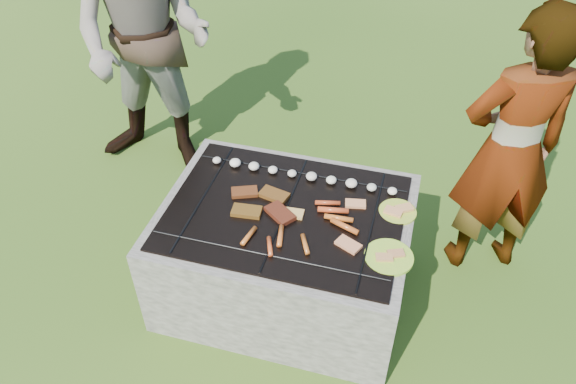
# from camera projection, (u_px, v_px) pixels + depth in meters

# --- Properties ---
(lawn) EXTENTS (60.00, 60.00, 0.00)m
(lawn) POSITION_uv_depth(u_px,v_px,m) (286.00, 287.00, 3.30)
(lawn) COLOR #264611
(lawn) RESTS_ON ground
(fire_pit) EXTENTS (1.30, 1.00, 0.62)m
(fire_pit) POSITION_uv_depth(u_px,v_px,m) (286.00, 254.00, 3.12)
(fire_pit) COLOR #9D968B
(fire_pit) RESTS_ON ground
(mushrooms) EXTENTS (1.05, 0.06, 0.04)m
(mushrooms) POSITION_uv_depth(u_px,v_px,m) (301.00, 175.00, 3.09)
(mushrooms) COLOR beige
(mushrooms) RESTS_ON fire_pit
(pork_slabs) EXTENTS (0.40, 0.27, 0.02)m
(pork_slabs) POSITION_uv_depth(u_px,v_px,m) (263.00, 204.00, 2.93)
(pork_slabs) COLOR brown
(pork_slabs) RESTS_ON fire_pit
(sausages) EXTENTS (0.54, 0.47, 0.03)m
(sausages) POSITION_uv_depth(u_px,v_px,m) (314.00, 225.00, 2.80)
(sausages) COLOR #CE4B22
(sausages) RESTS_ON fire_pit
(bread_on_grate) EXTENTS (0.45, 0.40, 0.02)m
(bread_on_grate) POSITION_uv_depth(u_px,v_px,m) (330.00, 222.00, 2.83)
(bread_on_grate) COLOR tan
(bread_on_grate) RESTS_ON fire_pit
(plate_far) EXTENTS (0.26, 0.26, 0.03)m
(plate_far) POSITION_uv_depth(u_px,v_px,m) (398.00, 211.00, 2.90)
(plate_far) COLOR gold
(plate_far) RESTS_ON fire_pit
(plate_near) EXTENTS (0.26, 0.26, 0.03)m
(plate_near) POSITION_uv_depth(u_px,v_px,m) (389.00, 257.00, 2.66)
(plate_near) COLOR #FDFE3C
(plate_near) RESTS_ON fire_pit
(cook) EXTENTS (0.70, 0.59, 1.63)m
(cook) POSITION_uv_depth(u_px,v_px,m) (510.00, 151.00, 2.95)
(cook) COLOR #A59A89
(cook) RESTS_ON ground
(bystander) EXTENTS (0.95, 0.74, 1.95)m
(bystander) POSITION_uv_depth(u_px,v_px,m) (144.00, 39.00, 3.58)
(bystander) COLOR gray
(bystander) RESTS_ON ground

